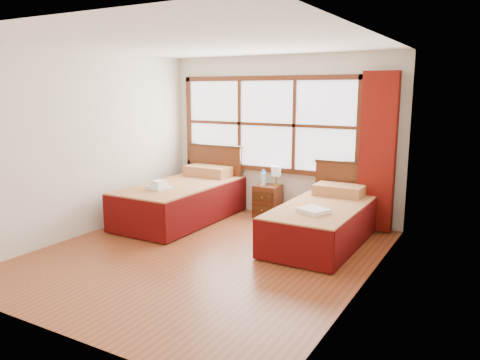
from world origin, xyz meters
The scene contains 15 objects.
floor centered at (0.00, 0.00, 0.00)m, with size 4.50×4.50×0.00m, color brown.
ceiling centered at (0.00, 0.00, 2.60)m, with size 4.50×4.50×0.00m, color white.
wall_back centered at (0.00, 2.25, 1.30)m, with size 4.00×4.00×0.00m, color silver.
wall_left centered at (-2.00, 0.00, 1.30)m, with size 4.50×4.50×0.00m, color silver.
wall_right centered at (2.00, 0.00, 1.30)m, with size 4.50×4.50×0.00m, color silver.
window centered at (-0.25, 2.21, 1.50)m, with size 3.16×0.06×1.56m.
curtain centered at (1.60, 2.11, 1.17)m, with size 0.50×0.16×2.30m, color maroon.
bed_left centered at (-1.21, 1.20, 0.34)m, with size 1.14×2.22×1.12m.
bed_right centered at (1.13, 1.20, 0.31)m, with size 1.03×2.05×1.00m.
nightstand centered at (-0.11, 1.99, 0.27)m, with size 0.40×0.40×0.53m.
towels_left centered at (-1.24, 0.64, 0.65)m, with size 0.36×0.33×0.13m.
towels_right centered at (1.16, 0.74, 0.56)m, with size 0.44×0.42×0.05m.
lamp centered at (-0.01, 2.11, 0.75)m, with size 0.16×0.16×0.31m.
bottle_near centered at (-0.18, 1.95, 0.64)m, with size 0.07×0.07×0.25m.
bottle_far centered at (-0.18, 1.99, 0.65)m, with size 0.07×0.07×0.26m.
Camera 1 is at (3.19, -4.68, 2.06)m, focal length 35.00 mm.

